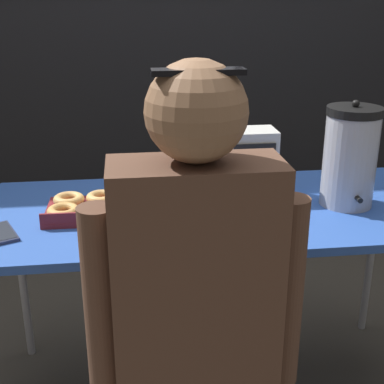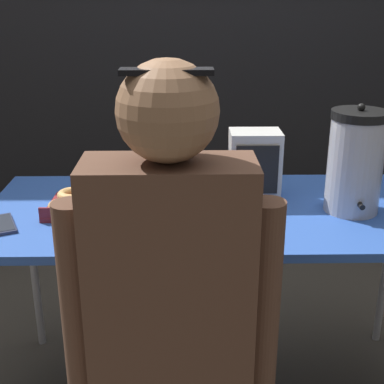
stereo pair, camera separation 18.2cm
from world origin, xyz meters
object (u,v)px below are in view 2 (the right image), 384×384
(space_heater, at_px, (255,164))
(person_seated, at_px, (171,337))
(donut_box, at_px, (130,203))
(cell_phone, at_px, (3,224))
(coffee_urn, at_px, (355,162))

(space_heater, xyz_separation_m, person_seated, (-0.29, -0.69, -0.23))
(donut_box, distance_m, cell_phone, 0.41)
(cell_phone, relative_size, person_seated, 0.13)
(coffee_urn, bearing_deg, donut_box, 178.39)
(space_heater, height_order, person_seated, person_seated)
(donut_box, xyz_separation_m, person_seated, (0.15, -0.57, -0.13))
(donut_box, xyz_separation_m, cell_phone, (-0.39, -0.13, -0.02))
(coffee_urn, distance_m, cell_phone, 1.16)
(cell_phone, bearing_deg, person_seated, -63.39)
(coffee_urn, height_order, cell_phone, coffee_urn)
(coffee_urn, xyz_separation_m, cell_phone, (-1.15, -0.11, -0.17))
(coffee_urn, bearing_deg, person_seated, -137.70)
(donut_box, height_order, coffee_urn, coffee_urn)
(donut_box, height_order, space_heater, space_heater)
(donut_box, bearing_deg, coffee_urn, -0.72)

